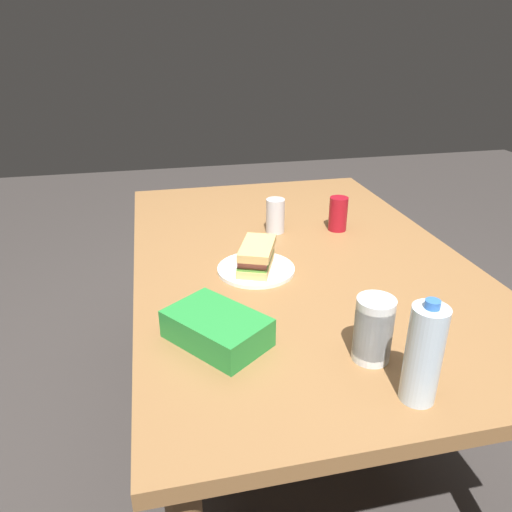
{
  "coord_description": "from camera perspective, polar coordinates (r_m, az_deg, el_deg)",
  "views": [
    {
      "loc": [
        1.36,
        -0.44,
        1.41
      ],
      "look_at": [
        0.08,
        -0.16,
        0.8
      ],
      "focal_mm": 34.09,
      "sensor_mm": 36.0,
      "label": 1
    }
  ],
  "objects": [
    {
      "name": "water_bottle_tall",
      "position": [
        0.99,
        19.07,
        -10.85
      ],
      "size": [
        0.07,
        0.07,
        0.22
      ],
      "color": "silver",
      "rests_on": "dining_table"
    },
    {
      "name": "plastic_cup_stack",
      "position": [
        1.09,
        13.58,
        -8.36
      ],
      "size": [
        0.08,
        0.08,
        0.15
      ],
      "color": "silver",
      "rests_on": "dining_table"
    },
    {
      "name": "sandwich",
      "position": [
        1.44,
        0.05,
        0.03
      ],
      "size": [
        0.2,
        0.15,
        0.08
      ],
      "color": "#DBB26B",
      "rests_on": "paper_plate"
    },
    {
      "name": "chip_bag",
      "position": [
        1.14,
        -4.62,
        -8.44
      ],
      "size": [
        0.27,
        0.26,
        0.07
      ],
      "primitive_type": "cube",
      "rotation": [
        0.0,
        0.0,
        3.79
      ],
      "color": "#268C38",
      "rests_on": "dining_table"
    },
    {
      "name": "dining_table",
      "position": [
        1.61,
        4.77,
        -2.58
      ],
      "size": [
        1.6,
        1.03,
        0.75
      ],
      "color": "olive",
      "rests_on": "ground_plane"
    },
    {
      "name": "soda_can_red",
      "position": [
        1.77,
        9.61,
        4.91
      ],
      "size": [
        0.07,
        0.07,
        0.12
      ],
      "primitive_type": "cylinder",
      "color": "maroon",
      "rests_on": "dining_table"
    },
    {
      "name": "paper_plate",
      "position": [
        1.46,
        0.0,
        -1.56
      ],
      "size": [
        0.23,
        0.23,
        0.01
      ],
      "primitive_type": "cylinder",
      "color": "white",
      "rests_on": "dining_table"
    },
    {
      "name": "soda_can_silver",
      "position": [
        1.73,
        2.28,
        4.74
      ],
      "size": [
        0.07,
        0.07,
        0.12
      ],
      "primitive_type": "cylinder",
      "color": "silver",
      "rests_on": "dining_table"
    },
    {
      "name": "ground_plane",
      "position": [
        2.0,
        4.06,
        -19.53
      ],
      "size": [
        8.0,
        8.0,
        0.0
      ],
      "primitive_type": "plane",
      "color": "#383330"
    }
  ]
}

